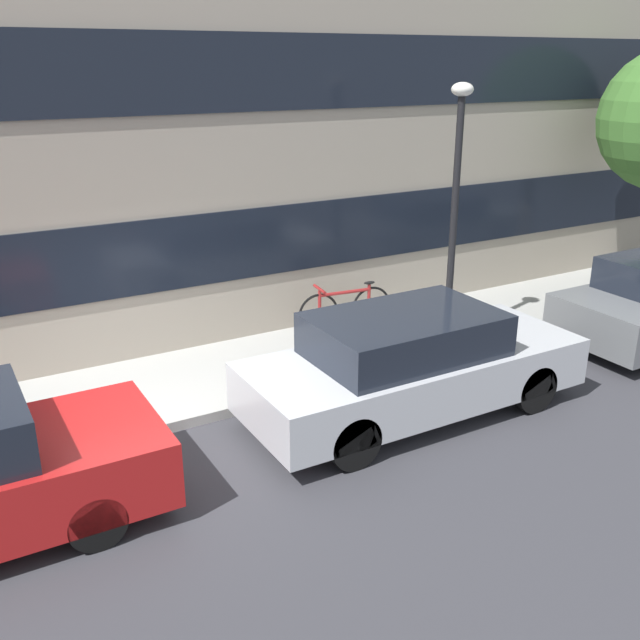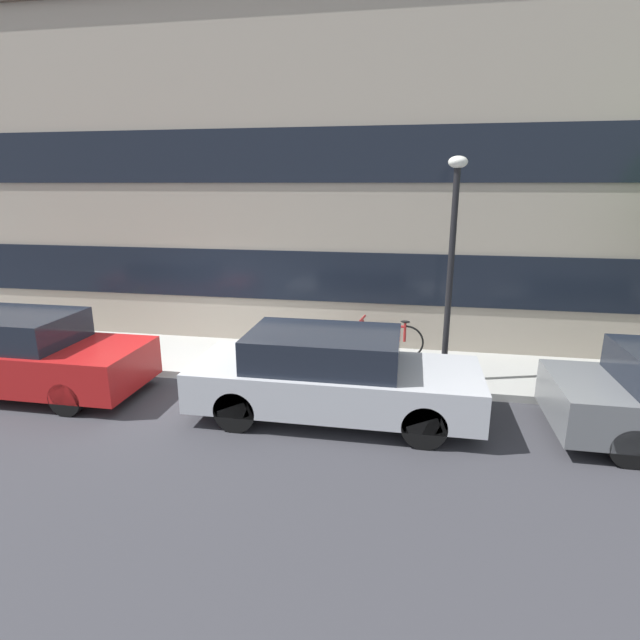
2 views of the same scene
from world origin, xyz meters
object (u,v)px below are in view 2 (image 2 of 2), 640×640
at_px(parked_car_silver, 332,375).
at_px(bicycle, 384,337).
at_px(fire_hydrant, 61,336).
at_px(parked_car_red, 19,354).
at_px(lamp_post, 452,245).

xyz_separation_m(parked_car_silver, bicycle, (0.67, 2.72, -0.17)).
xyz_separation_m(fire_hydrant, bicycle, (6.78, 1.09, 0.00)).
height_order(parked_car_red, lamp_post, lamp_post).
bearing_deg(parked_car_red, fire_hydrant, 104.61).
height_order(parked_car_red, bicycle, parked_car_red).
bearing_deg(fire_hydrant, parked_car_silver, -14.94).
distance_m(parked_car_red, lamp_post, 7.91).
bearing_deg(parked_car_red, lamp_post, 11.36).
xyz_separation_m(parked_car_silver, fire_hydrant, (-6.11, 1.63, -0.17)).
relative_size(bicycle, lamp_post, 0.42).
xyz_separation_m(parked_car_red, bicycle, (6.35, 2.72, -0.17)).
height_order(parked_car_silver, fire_hydrant, parked_car_silver).
bearing_deg(lamp_post, parked_car_red, -168.64).
xyz_separation_m(fire_hydrant, lamp_post, (7.95, -0.12, 2.10)).
xyz_separation_m(parked_car_red, fire_hydrant, (-0.42, 1.63, -0.18)).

